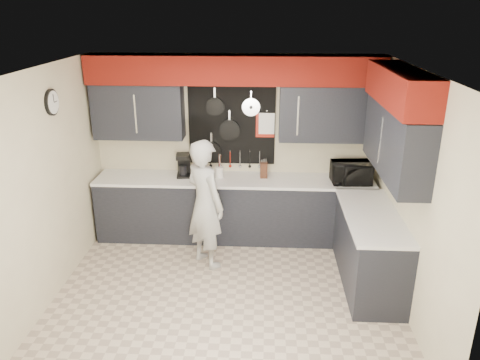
# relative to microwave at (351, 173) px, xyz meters

# --- Properties ---
(ground) EXTENTS (4.00, 4.00, 0.00)m
(ground) POSITION_rel_microwave_xyz_m (-1.60, -1.37, -1.07)
(ground) COLOR #C5B299
(ground) RESTS_ON ground
(back_wall_assembly) EXTENTS (4.00, 0.36, 2.60)m
(back_wall_assembly) POSITION_rel_microwave_xyz_m (-1.59, 0.23, 0.94)
(back_wall_assembly) COLOR beige
(back_wall_assembly) RESTS_ON ground
(right_wall_assembly) EXTENTS (0.36, 3.50, 2.60)m
(right_wall_assembly) POSITION_rel_microwave_xyz_m (0.25, -1.11, 0.88)
(right_wall_assembly) COLOR beige
(right_wall_assembly) RESTS_ON ground
(left_wall_assembly) EXTENTS (0.05, 3.50, 2.60)m
(left_wall_assembly) POSITION_rel_microwave_xyz_m (-3.59, -1.35, 0.27)
(left_wall_assembly) COLOR beige
(left_wall_assembly) RESTS_ON ground
(base_cabinets) EXTENTS (3.95, 2.20, 0.92)m
(base_cabinets) POSITION_rel_microwave_xyz_m (-1.11, -0.24, -0.61)
(base_cabinets) COLOR black
(base_cabinets) RESTS_ON ground
(microwave) EXTENTS (0.55, 0.39, 0.29)m
(microwave) POSITION_rel_microwave_xyz_m (0.00, 0.00, 0.00)
(microwave) COLOR black
(microwave) RESTS_ON base_cabinets
(knife_block) EXTENTS (0.11, 0.11, 0.22)m
(knife_block) POSITION_rel_microwave_xyz_m (-1.19, 0.14, -0.04)
(knife_block) COLOR #361C11
(knife_block) RESTS_ON base_cabinets
(utensil_crock) EXTENTS (0.12, 0.12, 0.15)m
(utensil_crock) POSITION_rel_microwave_xyz_m (-1.81, 0.12, -0.07)
(utensil_crock) COLOR white
(utensil_crock) RESTS_ON base_cabinets
(coffee_maker) EXTENTS (0.20, 0.24, 0.33)m
(coffee_maker) POSITION_rel_microwave_xyz_m (-2.32, 0.15, 0.03)
(coffee_maker) COLOR black
(coffee_maker) RESTS_ON base_cabinets
(person) EXTENTS (0.72, 0.72, 1.69)m
(person) POSITION_rel_microwave_xyz_m (-1.92, -0.67, -0.22)
(person) COLOR #A9A9A7
(person) RESTS_ON ground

